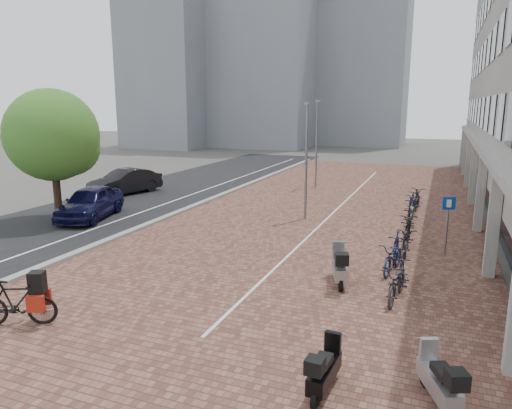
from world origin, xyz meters
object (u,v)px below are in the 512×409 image
object	(u,v)px
hero_bike	(17,302)
scooter_mid	(325,368)
car_navy	(90,202)
scooter_front	(339,265)
car_dark	(125,182)
scooter_back	(439,379)
parking_sign	(448,217)

from	to	relation	value
hero_bike	scooter_mid	size ratio (longest dim) A/B	1.34
car_navy	scooter_front	distance (m)	13.63
car_dark	hero_bike	world-z (taller)	car_dark
hero_bike	scooter_mid	bearing A→B (deg)	-114.21
car_navy	scooter_back	size ratio (longest dim) A/B	2.94
car_dark	hero_bike	distance (m)	17.87
scooter_mid	parking_sign	world-z (taller)	parking_sign
hero_bike	scooter_mid	xyz separation A→B (m)	(7.79, 0.04, -0.10)
car_dark	scooter_mid	world-z (taller)	car_dark
car_navy	hero_bike	size ratio (longest dim) A/B	2.28
car_dark	parking_sign	xyz separation A→B (m)	(18.42, -5.88, 0.69)
hero_bike	car_dark	bearing A→B (deg)	3.98
car_dark	parking_sign	distance (m)	19.35
hero_bike	car_navy	bearing A→B (deg)	7.50
hero_bike	scooter_front	world-z (taller)	hero_bike
car_dark	scooter_back	xyz separation A→B (m)	(18.32, -15.30, -0.23)
hero_bike	scooter_front	distance (m)	8.95
car_dark	scooter_front	distance (m)	18.35
car_dark	scooter_front	world-z (taller)	car_dark
scooter_front	scooter_back	size ratio (longest dim) A/B	1.12
scooter_front	scooter_mid	xyz separation A→B (m)	(0.90, -5.68, -0.09)
scooter_front	car_dark	bearing A→B (deg)	130.82
scooter_mid	scooter_front	bearing A→B (deg)	102.63
car_dark	scooter_back	size ratio (longest dim) A/B	2.97
scooter_front	scooter_back	xyz separation A→B (m)	(2.93, -5.31, -0.06)
scooter_back	parking_sign	bearing A→B (deg)	66.05
scooter_mid	hero_bike	bearing A→B (deg)	-176.12
scooter_front	scooter_back	distance (m)	6.07
car_navy	scooter_front	bearing A→B (deg)	-32.45
car_navy	car_dark	bearing A→B (deg)	97.06
car_navy	scooter_back	xyz separation A→B (m)	(15.93, -9.40, -0.25)
car_dark	parking_sign	world-z (taller)	parking_sign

